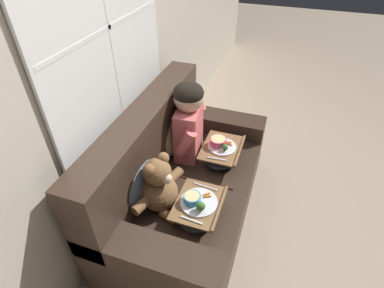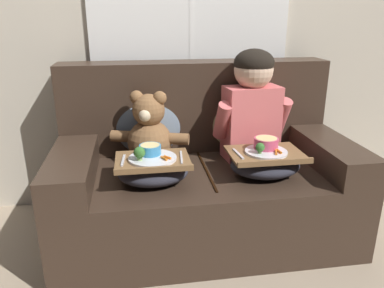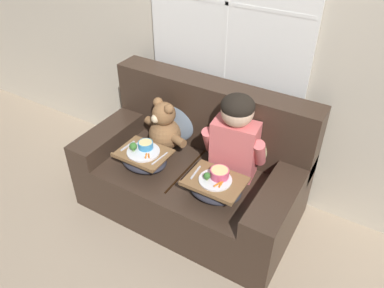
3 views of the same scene
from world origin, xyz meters
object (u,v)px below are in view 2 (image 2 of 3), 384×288
at_px(couch, 202,174).
at_px(teddy_bear, 149,133).
at_px(throw_pillow_behind_child, 244,118).
at_px(lap_tray_child, 265,162).
at_px(throw_pillow_behind_teddy, 148,122).
at_px(lap_tray_teddy, 153,169).
at_px(child_figure, 252,100).

distance_m(couch, teddy_bear, 0.39).
xyz_separation_m(throw_pillow_behind_child, lap_tray_child, (0.00, -0.41, -0.13)).
bearing_deg(couch, teddy_bear, 174.44).
xyz_separation_m(couch, throw_pillow_behind_teddy, (-0.30, 0.17, 0.28)).
height_order(lap_tray_child, lap_tray_teddy, lap_tray_teddy).
distance_m(throw_pillow_behind_child, lap_tray_teddy, 0.73).
bearing_deg(child_figure, lap_tray_teddy, -155.18).
relative_size(throw_pillow_behind_teddy, lap_tray_teddy, 1.13).
height_order(couch, throw_pillow_behind_child, couch).
bearing_deg(lap_tray_teddy, throw_pillow_behind_child, 34.84).
relative_size(lap_tray_child, lap_tray_teddy, 1.04).
height_order(throw_pillow_behind_child, lap_tray_child, throw_pillow_behind_child).
height_order(throw_pillow_behind_teddy, teddy_bear, teddy_bear).
bearing_deg(lap_tray_teddy, lap_tray_child, 0.06).
height_order(couch, lap_tray_teddy, couch).
bearing_deg(child_figure, lap_tray_child, -89.96).
bearing_deg(throw_pillow_behind_child, lap_tray_child, -89.95).
relative_size(couch, lap_tray_child, 4.21).
bearing_deg(couch, throw_pillow_behind_teddy, 149.85).
relative_size(throw_pillow_behind_teddy, teddy_bear, 0.94).
xyz_separation_m(throw_pillow_behind_child, lap_tray_teddy, (-0.59, -0.41, -0.13)).
xyz_separation_m(couch, teddy_bear, (-0.30, 0.03, 0.26)).
distance_m(throw_pillow_behind_teddy, child_figure, 0.62).
distance_m(couch, throw_pillow_behind_teddy, 0.44).
relative_size(throw_pillow_behind_child, lap_tray_teddy, 1.21).
bearing_deg(teddy_bear, couch, -5.56).
relative_size(child_figure, teddy_bear, 1.42).
relative_size(throw_pillow_behind_child, lap_tray_child, 1.16).
height_order(couch, child_figure, child_figure).
xyz_separation_m(couch, child_figure, (0.30, 0.03, 0.43)).
distance_m(couch, lap_tray_teddy, 0.41).
xyz_separation_m(throw_pillow_behind_teddy, lap_tray_child, (0.59, -0.41, -0.13)).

